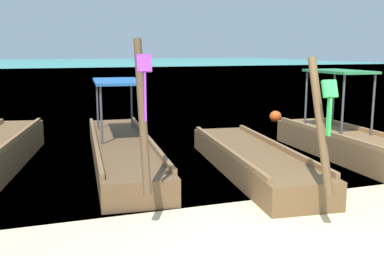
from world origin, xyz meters
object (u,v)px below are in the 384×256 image
(longtail_boat_violet_ribbon, at_px, (122,149))
(mooring_buoy_near, at_px, (276,117))
(longtail_boat_green_ribbon, at_px, (252,160))
(longtail_boat_yellow_ribbon, at_px, (352,144))

(longtail_boat_violet_ribbon, relative_size, mooring_buoy_near, 17.37)
(longtail_boat_violet_ribbon, bearing_deg, longtail_boat_green_ribbon, -36.17)
(longtail_boat_yellow_ribbon, bearing_deg, longtail_boat_violet_ribbon, 163.15)
(longtail_boat_green_ribbon, bearing_deg, longtail_boat_violet_ribbon, 143.83)
(longtail_boat_green_ribbon, bearing_deg, mooring_buoy_near, 56.40)
(longtail_boat_green_ribbon, height_order, longtail_boat_yellow_ribbon, longtail_boat_yellow_ribbon)
(longtail_boat_green_ribbon, bearing_deg, longtail_boat_yellow_ribbon, 4.60)
(longtail_boat_green_ribbon, distance_m, longtail_boat_yellow_ribbon, 2.65)
(mooring_buoy_near, bearing_deg, longtail_boat_green_ribbon, -123.60)
(longtail_boat_green_ribbon, xyz_separation_m, longtail_boat_yellow_ribbon, (2.64, 0.21, 0.10))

